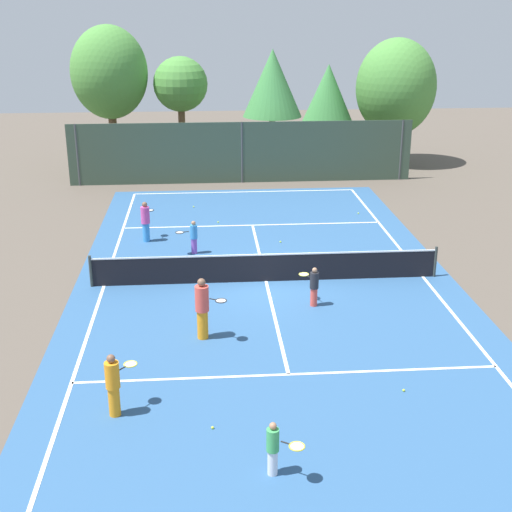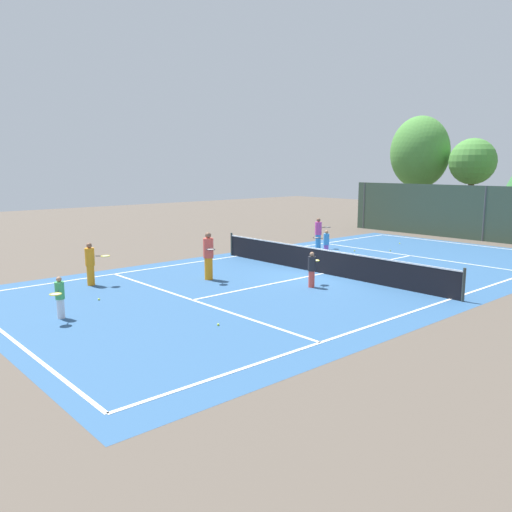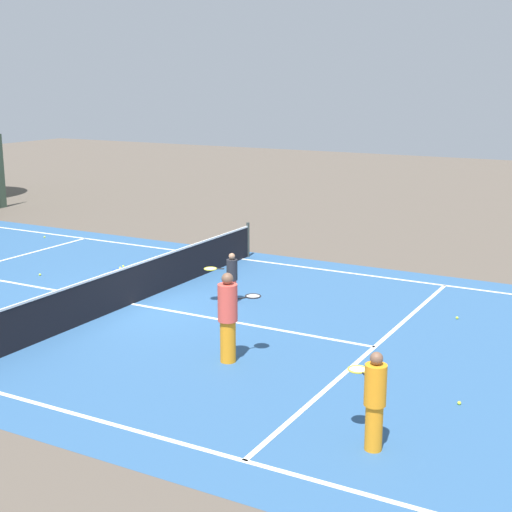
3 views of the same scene
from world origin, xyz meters
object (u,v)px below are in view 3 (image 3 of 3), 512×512
Objects in this scene: player_2 at (231,277)px; tennis_ball_0 at (459,403)px; ball_crate at (123,275)px; tennis_ball_6 at (45,237)px; player_1 at (374,400)px; tennis_ball_3 at (457,318)px; tennis_ball_2 at (40,275)px; player_5 at (228,316)px; tennis_ball_5 at (65,321)px.

tennis_ball_0 is (-3.30, -6.55, -0.64)m from player_2.
tennis_ball_6 is (3.25, 6.13, -0.15)m from ball_crate.
player_1 is at bearing -133.66° from player_2.
ball_crate reaches higher than tennis_ball_6.
tennis_ball_0 is at bearing -116.72° from player_2.
tennis_ball_2 is at bearing 98.86° from tennis_ball_3.
player_2 is 0.70× the size of player_5.
tennis_ball_2 is (2.94, 12.72, 0.00)m from tennis_ball_0.
tennis_ball_3 is at bearing -98.15° from tennis_ball_6.
tennis_ball_6 is (9.13, 15.66, -0.78)m from player_1.
tennis_ball_5 is at bearing -161.92° from ball_crate.
tennis_ball_2 is 4.57m from tennis_ball_5.
tennis_ball_2 and tennis_ball_5 have the same top height.
tennis_ball_2 is (3.12, 8.18, -0.91)m from player_5.
ball_crate is at bearing 56.30° from player_5.
tennis_ball_5 is 1.00× the size of tennis_ball_6.
player_1 is at bearing -176.01° from tennis_ball_3.
tennis_ball_2 is 1.00× the size of tennis_ball_5.
player_5 is (-3.48, -2.01, 0.27)m from player_2.
tennis_ball_3 is 9.13m from tennis_ball_5.
player_5 is 27.67× the size of tennis_ball_3.
player_5 is 27.67× the size of tennis_ball_6.
player_2 reaches higher than tennis_ball_5.
player_2 is (5.53, 5.80, -0.14)m from player_1.
tennis_ball_5 is at bearing 141.10° from player_2.
tennis_ball_2 is 11.61m from tennis_ball_3.
player_2 is at bearing -38.90° from tennis_ball_5.
tennis_ball_5 is (-2.83, -3.59, 0.00)m from tennis_ball_2.
tennis_ball_0 is at bearing -112.80° from tennis_ball_6.
tennis_ball_2 is (-0.36, 6.16, -0.64)m from player_2.
player_2 is 4.03m from player_5.
tennis_ball_5 is at bearing 120.34° from tennis_ball_3.
player_1 is at bearing -113.39° from tennis_ball_2.
player_1 is at bearing 161.37° from tennis_ball_0.
tennis_ball_5 is at bearing -132.96° from tennis_ball_6.
tennis_ball_2 is 5.42m from tennis_ball_6.
tennis_ball_0 and tennis_ball_3 have the same top height.
tennis_ball_2 and tennis_ball_3 have the same top height.
tennis_ball_2 is (5.17, 11.96, -0.78)m from player_1.
player_2 reaches higher than tennis_ball_0.
tennis_ball_6 is at bearing 59.74° from player_1.
ball_crate is 3.72m from tennis_ball_5.
player_5 is at bearing -149.95° from player_2.
player_5 reaches higher than ball_crate.
ball_crate reaches higher than tennis_ball_3.
tennis_ball_3 is (1.79, -11.48, 0.00)m from tennis_ball_2.
ball_crate is at bearing 18.08° from tennis_ball_5.
player_2 is at bearing 105.05° from tennis_ball_3.
tennis_ball_3 is (4.91, -3.30, -0.91)m from player_5.
tennis_ball_6 is (2.17, 15.17, 0.00)m from tennis_ball_3.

